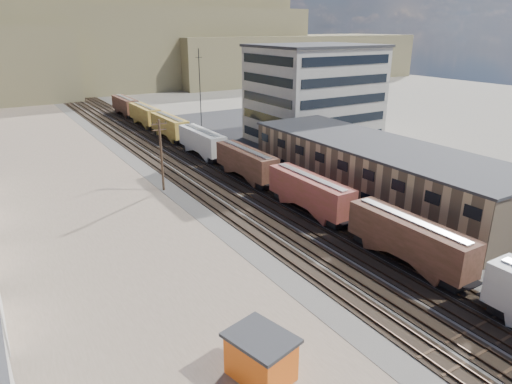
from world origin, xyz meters
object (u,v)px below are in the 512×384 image
maintenance_shed (261,356)px  parked_car_blue (370,159)px  freight_train (222,150)px  utility_pole_north (161,154)px

maintenance_shed → parked_car_blue: 53.08m
freight_train → maintenance_shed: size_ratio=23.97×
freight_train → parked_car_blue: bearing=-26.5°
utility_pole_north → parked_car_blue: (34.34, -5.29, -4.53)m
utility_pole_north → maintenance_shed: 38.63m
freight_train → maintenance_shed: (-20.00, -43.36, -1.18)m
parked_car_blue → freight_train: bearing=102.8°
freight_train → parked_car_blue: freight_train is taller
maintenance_shed → parked_car_blue: maintenance_shed is taller
utility_pole_north → maintenance_shed: size_ratio=2.00×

